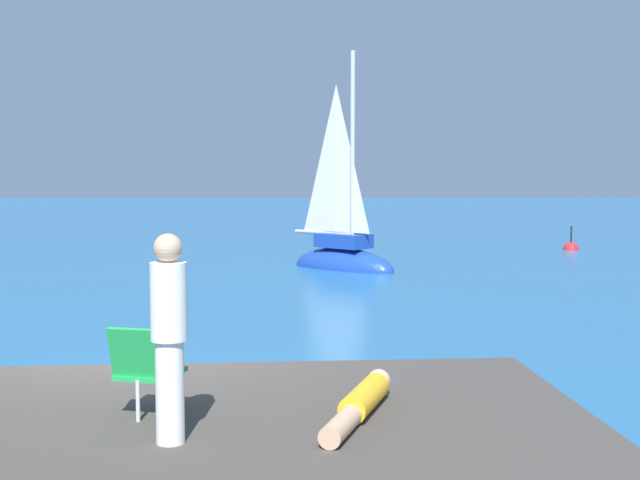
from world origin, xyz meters
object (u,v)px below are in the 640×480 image
Objects in this scene: beach_chair at (145,366)px; marker_buoy at (571,250)px; sailboat_near at (343,256)px; person_standing at (169,332)px; person_sunbather at (361,402)px.

beach_chair is 25.85m from marker_buoy.
sailboat_near reaches higher than person_standing.
person_standing is 1.43× the size of marker_buoy.
person_standing is 26.38m from marker_buoy.
person_sunbather is 1.05× the size of person_standing.
person_sunbather is at bearing -48.80° from sailboat_near.
marker_buoy is (9.21, 23.34, -0.85)m from person_sunbather.
person_sunbather is 25.10m from marker_buoy.
person_standing is at bearing -141.28° from beach_chair.
sailboat_near is 8.55× the size of beach_chair.
marker_buoy is (8.49, 5.80, -0.36)m from sailboat_near.
beach_chair is (-0.32, 0.71, -0.42)m from person_standing.
person_standing is 2.03× the size of beach_chair.
sailboat_near is at bearing 124.56° from person_standing.
beach_chair is at bearing -115.33° from marker_buoy.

